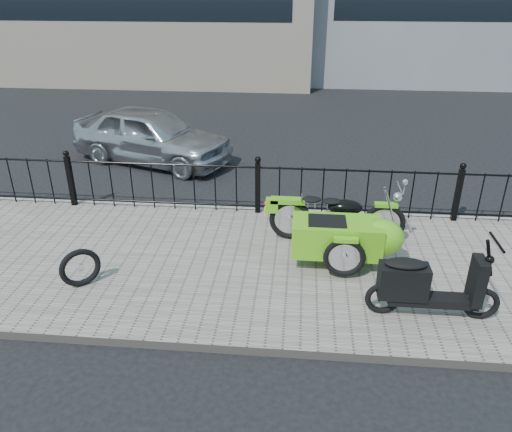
# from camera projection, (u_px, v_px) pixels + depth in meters

# --- Properties ---
(ground) EXTENTS (120.00, 120.00, 0.00)m
(ground) POSITION_uv_depth(u_px,v_px,m) (250.00, 253.00, 8.08)
(ground) COLOR black
(ground) RESTS_ON ground
(sidewalk) EXTENTS (30.00, 3.80, 0.12)m
(sidewalk) POSITION_uv_depth(u_px,v_px,m) (247.00, 266.00, 7.61)
(sidewalk) COLOR slate
(sidewalk) RESTS_ON ground
(curb) EXTENTS (30.00, 0.10, 0.12)m
(curb) POSITION_uv_depth(u_px,v_px,m) (258.00, 212.00, 9.34)
(curb) COLOR gray
(curb) RESTS_ON ground
(iron_fence) EXTENTS (14.11, 0.11, 1.08)m
(iron_fence) POSITION_uv_depth(u_px,v_px,m) (258.00, 188.00, 8.99)
(iron_fence) COLOR black
(iron_fence) RESTS_ON sidewalk
(motorcycle_sidecar) EXTENTS (2.28, 1.48, 0.98)m
(motorcycle_sidecar) POSITION_uv_depth(u_px,v_px,m) (348.00, 232.00, 7.44)
(motorcycle_sidecar) COLOR black
(motorcycle_sidecar) RESTS_ON sidewalk
(scooter) EXTENTS (1.67, 0.49, 1.13)m
(scooter) POSITION_uv_depth(u_px,v_px,m) (425.00, 286.00, 6.23)
(scooter) COLOR black
(scooter) RESTS_ON sidewalk
(spare_tire) EXTENTS (0.50, 0.42, 0.57)m
(spare_tire) POSITION_uv_depth(u_px,v_px,m) (80.00, 268.00, 6.91)
(spare_tire) COLOR black
(spare_tire) RESTS_ON sidewalk
(sedan_car) EXTENTS (4.14, 2.75, 1.31)m
(sedan_car) POSITION_uv_depth(u_px,v_px,m) (152.00, 135.00, 11.70)
(sedan_car) COLOR #ABADB2
(sedan_car) RESTS_ON ground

